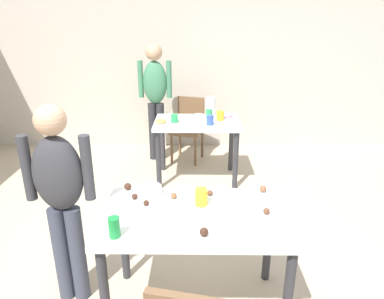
{
  "coord_description": "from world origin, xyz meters",
  "views": [
    {
      "loc": [
        0.07,
        -2.13,
        1.92
      ],
      "look_at": [
        0.04,
        0.57,
        0.9
      ],
      "focal_mm": 33.12,
      "sensor_mm": 36.0,
      "label": 1
    }
  ],
  "objects_px": {
    "dining_table_far": "(197,131)",
    "dining_table_near": "(196,228)",
    "chair_far_table": "(189,125)",
    "person_adult_far": "(155,92)",
    "mixing_bowl": "(150,190)",
    "soda_can": "(114,227)",
    "pitcher_far": "(211,106)",
    "person_girl_near": "(61,192)"
  },
  "relations": [
    {
      "from": "chair_far_table",
      "to": "person_girl_near",
      "type": "distance_m",
      "value": 2.83
    },
    {
      "from": "dining_table_far",
      "to": "person_girl_near",
      "type": "height_order",
      "value": "person_girl_near"
    },
    {
      "from": "person_adult_far",
      "to": "soda_can",
      "type": "relative_size",
      "value": 13.05
    },
    {
      "from": "chair_far_table",
      "to": "pitcher_far",
      "type": "bearing_deg",
      "value": -55.79
    },
    {
      "from": "dining_table_near",
      "to": "dining_table_far",
      "type": "bearing_deg",
      "value": 89.71
    },
    {
      "from": "person_girl_near",
      "to": "person_adult_far",
      "type": "distance_m",
      "value": 2.69
    },
    {
      "from": "dining_table_far",
      "to": "dining_table_near",
      "type": "bearing_deg",
      "value": -90.29
    },
    {
      "from": "person_adult_far",
      "to": "pitcher_far",
      "type": "height_order",
      "value": "person_adult_far"
    },
    {
      "from": "dining_table_far",
      "to": "mixing_bowl",
      "type": "distance_m",
      "value": 1.88
    },
    {
      "from": "dining_table_near",
      "to": "chair_far_table",
      "type": "distance_m",
      "value": 2.79
    },
    {
      "from": "dining_table_far",
      "to": "person_adult_far",
      "type": "bearing_deg",
      "value": 130.22
    },
    {
      "from": "dining_table_near",
      "to": "mixing_bowl",
      "type": "distance_m",
      "value": 0.43
    },
    {
      "from": "person_girl_near",
      "to": "pitcher_far",
      "type": "bearing_deg",
      "value": 65.01
    },
    {
      "from": "dining_table_near",
      "to": "dining_table_far",
      "type": "height_order",
      "value": "same"
    },
    {
      "from": "chair_far_table",
      "to": "dining_table_far",
      "type": "bearing_deg",
      "value": -80.78
    },
    {
      "from": "dining_table_near",
      "to": "chair_far_table",
      "type": "relative_size",
      "value": 1.38
    },
    {
      "from": "chair_far_table",
      "to": "mixing_bowl",
      "type": "distance_m",
      "value": 2.56
    },
    {
      "from": "person_girl_near",
      "to": "person_adult_far",
      "type": "height_order",
      "value": "person_adult_far"
    },
    {
      "from": "dining_table_near",
      "to": "mixing_bowl",
      "type": "xyz_separation_m",
      "value": [
        -0.32,
        0.25,
        0.14
      ]
    },
    {
      "from": "person_girl_near",
      "to": "dining_table_near",
      "type": "bearing_deg",
      "value": -6.14
    },
    {
      "from": "dining_table_near",
      "to": "dining_table_far",
      "type": "xyz_separation_m",
      "value": [
        0.01,
        2.1,
        -0.02
      ]
    },
    {
      "from": "dining_table_far",
      "to": "pitcher_far",
      "type": "height_order",
      "value": "pitcher_far"
    },
    {
      "from": "pitcher_far",
      "to": "chair_far_table",
      "type": "bearing_deg",
      "value": 124.21
    },
    {
      "from": "mixing_bowl",
      "to": "soda_can",
      "type": "bearing_deg",
      "value": -105.21
    },
    {
      "from": "pitcher_far",
      "to": "person_girl_near",
      "type": "bearing_deg",
      "value": -114.99
    },
    {
      "from": "person_adult_far",
      "to": "pitcher_far",
      "type": "xyz_separation_m",
      "value": [
        0.73,
        -0.39,
        -0.1
      ]
    },
    {
      "from": "dining_table_far",
      "to": "chair_far_table",
      "type": "distance_m",
      "value": 0.71
    },
    {
      "from": "chair_far_table",
      "to": "person_adult_far",
      "type": "relative_size",
      "value": 0.55
    },
    {
      "from": "chair_far_table",
      "to": "mixing_bowl",
      "type": "xyz_separation_m",
      "value": [
        -0.22,
        -2.53,
        0.29
      ]
    },
    {
      "from": "soda_can",
      "to": "mixing_bowl",
      "type": "bearing_deg",
      "value": 74.79
    },
    {
      "from": "person_girl_near",
      "to": "dining_table_far",
      "type": "bearing_deg",
      "value": 66.04
    },
    {
      "from": "person_adult_far",
      "to": "mixing_bowl",
      "type": "bearing_deg",
      "value": -84.8
    },
    {
      "from": "person_girl_near",
      "to": "soda_can",
      "type": "distance_m",
      "value": 0.55
    },
    {
      "from": "person_girl_near",
      "to": "soda_can",
      "type": "relative_size",
      "value": 11.74
    },
    {
      "from": "dining_table_far",
      "to": "soda_can",
      "type": "bearing_deg",
      "value": -101.31
    },
    {
      "from": "mixing_bowl",
      "to": "pitcher_far",
      "type": "height_order",
      "value": "pitcher_far"
    },
    {
      "from": "soda_can",
      "to": "person_adult_far",
      "type": "bearing_deg",
      "value": 91.73
    },
    {
      "from": "dining_table_far",
      "to": "soda_can",
      "type": "xyz_separation_m",
      "value": [
        -0.47,
        -2.35,
        0.18
      ]
    },
    {
      "from": "dining_table_far",
      "to": "person_girl_near",
      "type": "bearing_deg",
      "value": -113.96
    },
    {
      "from": "chair_far_table",
      "to": "person_girl_near",
      "type": "height_order",
      "value": "person_girl_near"
    },
    {
      "from": "dining_table_far",
      "to": "mixing_bowl",
      "type": "relative_size",
      "value": 6.24
    },
    {
      "from": "chair_far_table",
      "to": "soda_can",
      "type": "xyz_separation_m",
      "value": [
        -0.36,
        -3.04,
        0.31
      ]
    }
  ]
}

